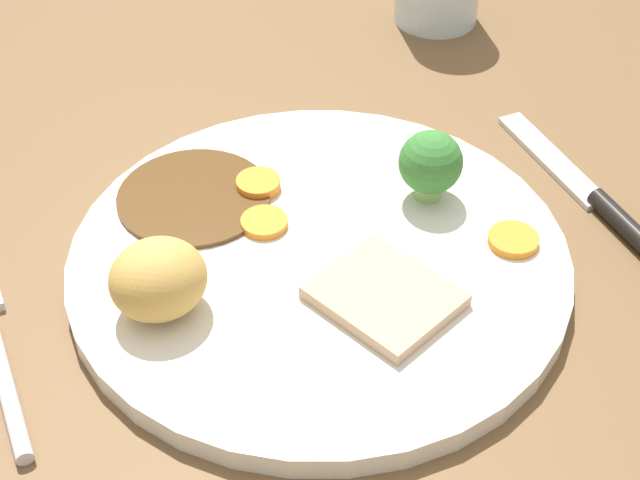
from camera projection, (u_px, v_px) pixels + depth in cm
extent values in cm
cube|color=brown|center=(374.00, 271.00, 58.46)|extent=(120.00, 84.00, 3.60)
cylinder|color=silver|center=(320.00, 262.00, 55.40)|extent=(28.65, 28.65, 1.40)
cylinder|color=#563819|center=(194.00, 197.00, 58.49)|extent=(9.32, 9.32, 0.30)
cube|color=tan|center=(385.00, 296.00, 51.79)|extent=(7.89, 8.55, 0.80)
ellipsoid|color=tan|center=(160.00, 283.00, 50.05)|extent=(5.36, 4.92, 4.32)
cylinder|color=orange|center=(258.00, 184.00, 59.09)|extent=(2.72, 2.72, 0.69)
cylinder|color=orange|center=(264.00, 222.00, 56.58)|extent=(2.78, 2.78, 0.45)
cylinder|color=orange|center=(513.00, 240.00, 55.41)|extent=(2.93, 2.93, 0.50)
cylinder|color=#8CB766|center=(428.00, 188.00, 58.36)|extent=(1.61, 1.61, 1.24)
sphere|color=#387A33|center=(431.00, 162.00, 57.05)|extent=(3.85, 3.85, 3.85)
cylinder|color=silver|center=(6.00, 388.00, 48.81)|extent=(1.54, 9.54, 0.90)
cylinder|color=black|center=(638.00, 238.00, 57.13)|extent=(1.87, 8.57, 1.20)
cube|color=silver|center=(551.00, 159.00, 63.55)|extent=(2.52, 10.60, 0.40)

